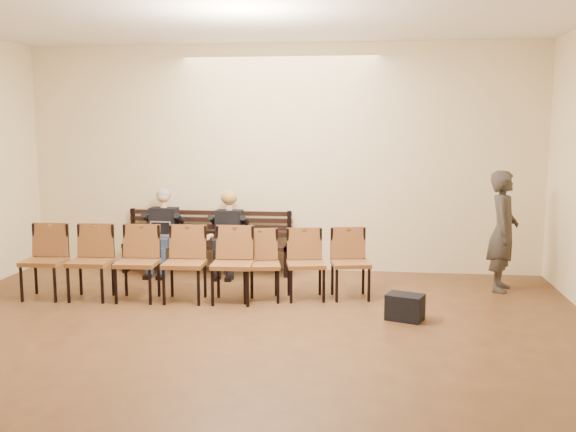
{
  "coord_description": "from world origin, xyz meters",
  "views": [
    {
      "loc": [
        1.36,
        -4.89,
        2.27
      ],
      "look_at": [
        0.24,
        4.05,
        0.99
      ],
      "focal_mm": 40.0,
      "sensor_mm": 36.0,
      "label": 1
    }
  ],
  "objects_px": {
    "passerby": "(503,222)",
    "bench": "(207,258)",
    "seated_man": "(162,233)",
    "bag": "(405,307)",
    "seated_woman": "(228,237)",
    "chair_row_front": "(306,264)",
    "chair_row_back": "(137,263)",
    "laptop": "(157,238)",
    "water_bottle": "(232,242)"
  },
  "relations": [
    {
      "from": "laptop",
      "to": "chair_row_back",
      "type": "relative_size",
      "value": 0.11
    },
    {
      "from": "bag",
      "to": "chair_row_front",
      "type": "distance_m",
      "value": 1.49
    },
    {
      "from": "passerby",
      "to": "laptop",
      "type": "bearing_deg",
      "value": 102.31
    },
    {
      "from": "bag",
      "to": "seated_man",
      "type": "bearing_deg",
      "value": 150.63
    },
    {
      "from": "bag",
      "to": "bench",
      "type": "bearing_deg",
      "value": 143.74
    },
    {
      "from": "water_bottle",
      "to": "bench",
      "type": "bearing_deg",
      "value": 139.0
    },
    {
      "from": "seated_man",
      "to": "chair_row_back",
      "type": "relative_size",
      "value": 0.42
    },
    {
      "from": "passerby",
      "to": "chair_row_front",
      "type": "relative_size",
      "value": 1.15
    },
    {
      "from": "seated_woman",
      "to": "bag",
      "type": "height_order",
      "value": "seated_woman"
    },
    {
      "from": "bench",
      "to": "laptop",
      "type": "xyz_separation_m",
      "value": [
        -0.69,
        -0.3,
        0.34
      ]
    },
    {
      "from": "laptop",
      "to": "seated_woman",
      "type": "bearing_deg",
      "value": 4.63
    },
    {
      "from": "seated_woman",
      "to": "water_bottle",
      "type": "xyz_separation_m",
      "value": [
        0.12,
        -0.3,
        -0.02
      ]
    },
    {
      "from": "water_bottle",
      "to": "chair_row_front",
      "type": "height_order",
      "value": "chair_row_front"
    },
    {
      "from": "seated_woman",
      "to": "seated_man",
      "type": "bearing_deg",
      "value": 180.0
    },
    {
      "from": "seated_man",
      "to": "laptop",
      "type": "bearing_deg",
      "value": -96.4
    },
    {
      "from": "seated_man",
      "to": "water_bottle",
      "type": "xyz_separation_m",
      "value": [
        1.15,
        -0.3,
        -0.06
      ]
    },
    {
      "from": "water_bottle",
      "to": "passerby",
      "type": "height_order",
      "value": "passerby"
    },
    {
      "from": "laptop",
      "to": "chair_row_back",
      "type": "distance_m",
      "value": 1.42
    },
    {
      "from": "bench",
      "to": "seated_man",
      "type": "distance_m",
      "value": 0.79
    },
    {
      "from": "seated_man",
      "to": "water_bottle",
      "type": "height_order",
      "value": "seated_man"
    },
    {
      "from": "seated_woman",
      "to": "passerby",
      "type": "relative_size",
      "value": 0.61
    },
    {
      "from": "passerby",
      "to": "chair_row_front",
      "type": "xyz_separation_m",
      "value": [
        -2.63,
        -0.78,
        -0.49
      ]
    },
    {
      "from": "seated_man",
      "to": "bag",
      "type": "bearing_deg",
      "value": -29.37
    },
    {
      "from": "laptop",
      "to": "chair_row_back",
      "type": "xyz_separation_m",
      "value": [
        0.2,
        -1.4,
        -0.08
      ]
    },
    {
      "from": "laptop",
      "to": "passerby",
      "type": "xyz_separation_m",
      "value": [
        5.0,
        -0.3,
        0.39
      ]
    },
    {
      "from": "bench",
      "to": "chair_row_front",
      "type": "bearing_deg",
      "value": -39.5
    },
    {
      "from": "seated_woman",
      "to": "laptop",
      "type": "bearing_deg",
      "value": -170.14
    },
    {
      "from": "seated_man",
      "to": "seated_woman",
      "type": "distance_m",
      "value": 1.03
    },
    {
      "from": "passerby",
      "to": "seated_woman",
      "type": "bearing_deg",
      "value": 98.78
    },
    {
      "from": "passerby",
      "to": "chair_row_front",
      "type": "height_order",
      "value": "passerby"
    },
    {
      "from": "seated_man",
      "to": "chair_row_front",
      "type": "height_order",
      "value": "seated_man"
    },
    {
      "from": "bench",
      "to": "laptop",
      "type": "distance_m",
      "value": 0.83
    },
    {
      "from": "laptop",
      "to": "passerby",
      "type": "distance_m",
      "value": 5.02
    },
    {
      "from": "chair_row_front",
      "to": "bench",
      "type": "bearing_deg",
      "value": 128.8
    },
    {
      "from": "bench",
      "to": "chair_row_front",
      "type": "xyz_separation_m",
      "value": [
        1.68,
        -1.38,
        0.24
      ]
    },
    {
      "from": "laptop",
      "to": "chair_row_front",
      "type": "xyz_separation_m",
      "value": [
        2.37,
        -1.08,
        -0.1
      ]
    },
    {
      "from": "laptop",
      "to": "chair_row_front",
      "type": "distance_m",
      "value": 2.6
    },
    {
      "from": "passerby",
      "to": "bench",
      "type": "bearing_deg",
      "value": 97.79
    },
    {
      "from": "bag",
      "to": "passerby",
      "type": "relative_size",
      "value": 0.22
    },
    {
      "from": "bench",
      "to": "chair_row_back",
      "type": "bearing_deg",
      "value": -106.19
    },
    {
      "from": "seated_man",
      "to": "bag",
      "type": "height_order",
      "value": "seated_man"
    },
    {
      "from": "bench",
      "to": "seated_woman",
      "type": "bearing_deg",
      "value": -18.4
    },
    {
      "from": "bench",
      "to": "water_bottle",
      "type": "relative_size",
      "value": 11.33
    },
    {
      "from": "bench",
      "to": "seated_woman",
      "type": "height_order",
      "value": "seated_woman"
    },
    {
      "from": "bench",
      "to": "seated_woman",
      "type": "xyz_separation_m",
      "value": [
        0.36,
        -0.12,
        0.36
      ]
    },
    {
      "from": "bench",
      "to": "seated_man",
      "type": "relative_size",
      "value": 2.08
    },
    {
      "from": "seated_woman",
      "to": "passerby",
      "type": "distance_m",
      "value": 3.99
    },
    {
      "from": "seated_man",
      "to": "chair_row_front",
      "type": "xyz_separation_m",
      "value": [
        2.35,
        -1.26,
        -0.16
      ]
    },
    {
      "from": "chair_row_back",
      "to": "seated_woman",
      "type": "bearing_deg",
      "value": 59.02
    },
    {
      "from": "seated_man",
      "to": "laptop",
      "type": "distance_m",
      "value": 0.19
    }
  ]
}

